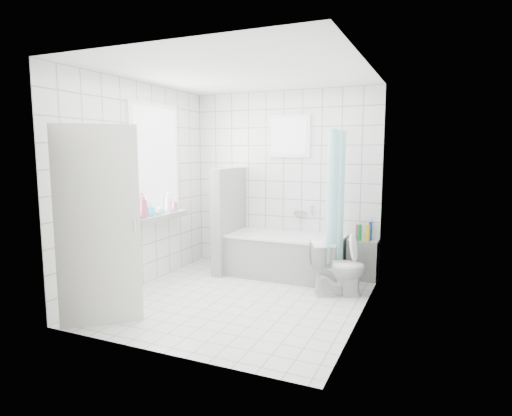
% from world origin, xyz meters
% --- Properties ---
extents(ground, '(3.00, 3.00, 0.00)m').
position_xyz_m(ground, '(0.00, 0.00, 0.00)').
color(ground, white).
rests_on(ground, ground).
extents(ceiling, '(3.00, 3.00, 0.00)m').
position_xyz_m(ceiling, '(0.00, 0.00, 2.60)').
color(ceiling, white).
rests_on(ceiling, ground).
extents(wall_back, '(2.80, 0.02, 2.60)m').
position_xyz_m(wall_back, '(0.00, 1.50, 1.30)').
color(wall_back, white).
rests_on(wall_back, ground).
extents(wall_front, '(2.80, 0.02, 2.60)m').
position_xyz_m(wall_front, '(0.00, -1.50, 1.30)').
color(wall_front, white).
rests_on(wall_front, ground).
extents(wall_left, '(0.02, 3.00, 2.60)m').
position_xyz_m(wall_left, '(-1.40, 0.00, 1.30)').
color(wall_left, white).
rests_on(wall_left, ground).
extents(wall_right, '(0.02, 3.00, 2.60)m').
position_xyz_m(wall_right, '(1.40, 0.00, 1.30)').
color(wall_right, white).
rests_on(wall_right, ground).
extents(window_left, '(0.01, 0.90, 1.40)m').
position_xyz_m(window_left, '(-1.35, 0.30, 1.60)').
color(window_left, white).
rests_on(window_left, wall_left).
extents(window_back, '(0.50, 0.01, 0.50)m').
position_xyz_m(window_back, '(0.10, 1.46, 1.95)').
color(window_back, white).
rests_on(window_back, wall_back).
extents(window_sill, '(0.18, 1.02, 0.08)m').
position_xyz_m(window_sill, '(-1.31, 0.30, 0.86)').
color(window_sill, white).
rests_on(window_sill, wall_left).
extents(door, '(0.64, 0.54, 2.00)m').
position_xyz_m(door, '(-0.94, -1.22, 1.00)').
color(door, silver).
rests_on(door, ground).
extents(bathtub, '(1.58, 0.77, 0.58)m').
position_xyz_m(bathtub, '(0.18, 1.12, 0.29)').
color(bathtub, white).
rests_on(bathtub, ground).
extents(partition_wall, '(0.15, 0.85, 1.50)m').
position_xyz_m(partition_wall, '(-0.68, 1.07, 0.75)').
color(partition_wall, white).
rests_on(partition_wall, ground).
extents(tiled_ledge, '(0.40, 0.24, 0.55)m').
position_xyz_m(tiled_ledge, '(1.19, 1.38, 0.28)').
color(tiled_ledge, white).
rests_on(tiled_ledge, ground).
extents(toilet, '(0.75, 0.61, 0.67)m').
position_xyz_m(toilet, '(1.03, 0.61, 0.33)').
color(toilet, white).
rests_on(toilet, ground).
extents(curtain_rod, '(0.02, 0.80, 0.02)m').
position_xyz_m(curtain_rod, '(0.90, 1.10, 2.00)').
color(curtain_rod, silver).
rests_on(curtain_rod, wall_back).
extents(shower_curtain, '(0.14, 0.48, 1.78)m').
position_xyz_m(shower_curtain, '(0.90, 0.97, 1.10)').
color(shower_curtain, '#4ADAD7').
rests_on(shower_curtain, curtain_rod).
extents(tub_faucet, '(0.18, 0.06, 0.06)m').
position_xyz_m(tub_faucet, '(0.28, 1.46, 0.85)').
color(tub_faucet, silver).
rests_on(tub_faucet, wall_back).
extents(sill_bottles, '(0.17, 0.80, 0.33)m').
position_xyz_m(sill_bottles, '(-1.30, 0.20, 1.03)').
color(sill_bottles, pink).
rests_on(sill_bottles, window_sill).
extents(ledge_bottles, '(0.22, 0.16, 0.25)m').
position_xyz_m(ledge_bottles, '(1.21, 1.35, 0.66)').
color(ledge_bottles, blue).
rests_on(ledge_bottles, tiled_ledge).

